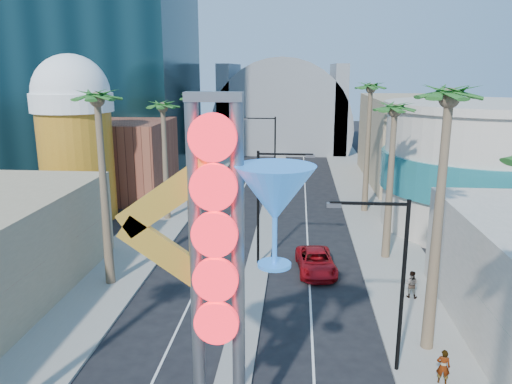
# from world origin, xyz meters

# --- Properties ---
(sidewalk_west) EXTENTS (5.00, 100.00, 0.15)m
(sidewalk_west) POSITION_xyz_m (-9.50, 35.00, 0.07)
(sidewalk_west) COLOR gray
(sidewalk_west) RESTS_ON ground
(sidewalk_east) EXTENTS (5.00, 100.00, 0.15)m
(sidewalk_east) POSITION_xyz_m (9.50, 35.00, 0.07)
(sidewalk_east) COLOR gray
(sidewalk_east) RESTS_ON ground
(median) EXTENTS (1.60, 84.00, 0.15)m
(median) POSITION_xyz_m (0.00, 38.00, 0.07)
(median) COLOR gray
(median) RESTS_ON ground
(brick_filler_west) EXTENTS (10.00, 10.00, 8.00)m
(brick_filler_west) POSITION_xyz_m (-16.00, 38.00, 4.00)
(brick_filler_west) COLOR brown
(brick_filler_west) RESTS_ON ground
(filler_east) EXTENTS (10.00, 20.00, 10.00)m
(filler_east) POSITION_xyz_m (16.00, 48.00, 5.00)
(filler_east) COLOR tan
(filler_east) RESTS_ON ground
(beer_mug) EXTENTS (7.00, 7.00, 14.50)m
(beer_mug) POSITION_xyz_m (-17.00, 30.00, 7.84)
(beer_mug) COLOR #AB6916
(beer_mug) RESTS_ON ground
(turquoise_building) EXTENTS (16.60, 16.60, 10.60)m
(turquoise_building) POSITION_xyz_m (18.00, 30.00, 5.25)
(turquoise_building) COLOR #B0A695
(turquoise_building) RESTS_ON ground
(canopy) EXTENTS (22.00, 16.00, 22.00)m
(canopy) POSITION_xyz_m (0.00, 72.00, 4.31)
(canopy) COLOR slate
(canopy) RESTS_ON ground
(neon_sign) EXTENTS (6.53, 2.60, 12.55)m
(neon_sign) POSITION_xyz_m (0.82, 2.96, 7.31)
(neon_sign) COLOR gray
(neon_sign) RESTS_ON ground
(streetlight_0) EXTENTS (3.79, 0.25, 8.00)m
(streetlight_0) POSITION_xyz_m (0.55, 20.00, 4.88)
(streetlight_0) COLOR black
(streetlight_0) RESTS_ON ground
(streetlight_1) EXTENTS (3.79, 0.25, 8.00)m
(streetlight_1) POSITION_xyz_m (-0.55, 44.00, 4.88)
(streetlight_1) COLOR black
(streetlight_1) RESTS_ON ground
(streetlight_2) EXTENTS (3.45, 0.25, 8.00)m
(streetlight_2) POSITION_xyz_m (6.72, 8.00, 4.83)
(streetlight_2) COLOR black
(streetlight_2) RESTS_ON ground
(palm_1) EXTENTS (2.40, 2.40, 12.70)m
(palm_1) POSITION_xyz_m (-9.00, 16.00, 10.82)
(palm_1) COLOR brown
(palm_1) RESTS_ON ground
(palm_2) EXTENTS (2.40, 2.40, 11.20)m
(palm_2) POSITION_xyz_m (-9.00, 30.00, 9.48)
(palm_2) COLOR brown
(palm_2) RESTS_ON ground
(palm_3) EXTENTS (2.40, 2.40, 11.20)m
(palm_3) POSITION_xyz_m (-9.00, 42.00, 9.48)
(palm_3) COLOR brown
(palm_3) RESTS_ON ground
(palm_5) EXTENTS (2.40, 2.40, 13.20)m
(palm_5) POSITION_xyz_m (9.00, 10.00, 11.27)
(palm_5) COLOR brown
(palm_5) RESTS_ON ground
(palm_6) EXTENTS (2.40, 2.40, 11.70)m
(palm_6) POSITION_xyz_m (9.00, 22.00, 9.93)
(palm_6) COLOR brown
(palm_6) RESTS_ON ground
(palm_7) EXTENTS (2.40, 2.40, 12.70)m
(palm_7) POSITION_xyz_m (9.00, 34.00, 10.82)
(palm_7) COLOR brown
(palm_7) RESTS_ON ground
(red_pickup) EXTENTS (2.87, 5.37, 1.44)m
(red_pickup) POSITION_xyz_m (3.95, 19.11, 0.72)
(red_pickup) COLOR #A60C13
(red_pickup) RESTS_ON ground
(pedestrian_a) EXTENTS (0.64, 0.50, 1.57)m
(pedestrian_a) POSITION_xyz_m (8.94, 7.11, 0.94)
(pedestrian_a) COLOR gray
(pedestrian_a) RESTS_ON sidewalk_east
(pedestrian_b) EXTENTS (0.94, 0.82, 1.63)m
(pedestrian_b) POSITION_xyz_m (9.37, 15.46, 0.96)
(pedestrian_b) COLOR gray
(pedestrian_b) RESTS_ON sidewalk_east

